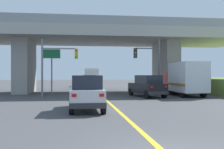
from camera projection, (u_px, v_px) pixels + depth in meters
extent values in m
plane|color=#424244|center=(97.00, 92.00, 31.98)|extent=(160.00, 160.00, 0.00)
cube|color=#A8A59E|center=(97.00, 37.00, 31.99)|extent=(35.66, 10.32, 1.14)
cube|color=#9A9891|center=(25.00, 67.00, 30.96)|extent=(1.62, 6.19, 5.98)
cube|color=#9A9891|center=(165.00, 67.00, 33.02)|extent=(1.62, 6.19, 5.98)
cube|color=gray|center=(101.00, 20.00, 27.02)|extent=(35.66, 0.20, 0.90)
cube|color=gray|center=(95.00, 35.00, 36.96)|extent=(35.66, 0.20, 0.90)
cube|color=yellow|center=(112.00, 105.00, 18.14)|extent=(0.20, 22.83, 0.01)
cube|color=silver|center=(87.00, 96.00, 15.83)|extent=(1.83, 4.73, 0.90)
cube|color=#1E232D|center=(87.00, 82.00, 15.47)|extent=(1.61, 2.60, 0.76)
cube|color=#2D2D30|center=(88.00, 106.00, 13.53)|extent=(1.87, 0.20, 0.28)
cube|color=red|center=(74.00, 95.00, 13.38)|extent=(0.24, 0.06, 0.16)
cube|color=red|center=(102.00, 95.00, 13.55)|extent=(0.24, 0.06, 0.16)
cylinder|color=black|center=(73.00, 101.00, 17.52)|extent=(0.26, 0.72, 0.72)
cylinder|color=black|center=(98.00, 101.00, 17.72)|extent=(0.26, 0.72, 0.72)
cylinder|color=black|center=(72.00, 108.00, 13.92)|extent=(0.26, 0.72, 0.72)
cylinder|color=black|center=(103.00, 107.00, 14.13)|extent=(0.26, 0.72, 0.72)
cube|color=black|center=(147.00, 88.00, 25.22)|extent=(2.72, 5.02, 0.90)
cube|color=#1E232D|center=(148.00, 79.00, 24.89)|extent=(2.09, 2.88, 0.76)
cube|color=#2D2D30|center=(158.00, 93.00, 23.01)|extent=(1.87, 0.56, 0.28)
cube|color=red|center=(152.00, 87.00, 22.73)|extent=(0.25, 0.11, 0.16)
cube|color=red|center=(166.00, 87.00, 23.16)|extent=(0.25, 0.11, 0.16)
cylinder|color=black|center=(131.00, 92.00, 26.70)|extent=(0.39, 0.76, 0.72)
cylinder|color=black|center=(146.00, 92.00, 27.21)|extent=(0.39, 0.76, 0.72)
cylinder|color=black|center=(147.00, 94.00, 23.23)|extent=(0.39, 0.76, 0.72)
cylinder|color=black|center=(164.00, 94.00, 23.75)|extent=(0.39, 0.76, 0.72)
cube|color=red|center=(175.00, 81.00, 28.85)|extent=(2.20, 2.00, 1.90)
cube|color=silver|center=(188.00, 77.00, 25.59)|extent=(2.31, 4.57, 2.78)
cube|color=#B26619|center=(188.00, 84.00, 25.59)|extent=(2.33, 4.48, 0.24)
cylinder|color=black|center=(166.00, 90.00, 28.73)|extent=(0.30, 0.90, 0.90)
cylinder|color=black|center=(184.00, 90.00, 28.98)|extent=(0.30, 0.90, 0.90)
cylinder|color=black|center=(182.00, 93.00, 24.33)|extent=(0.30, 0.90, 0.90)
cylinder|color=black|center=(203.00, 92.00, 24.58)|extent=(0.30, 0.90, 0.90)
cube|color=silver|center=(89.00, 83.00, 40.16)|extent=(1.95, 4.31, 0.90)
cube|color=#1E232D|center=(89.00, 78.00, 39.84)|extent=(1.72, 2.37, 0.76)
cube|color=#2D2D30|center=(89.00, 86.00, 38.07)|extent=(1.99, 0.20, 0.28)
cube|color=red|center=(84.00, 82.00, 37.91)|extent=(0.24, 0.06, 0.16)
cube|color=red|center=(94.00, 82.00, 38.09)|extent=(0.24, 0.06, 0.16)
cylinder|color=black|center=(82.00, 86.00, 41.65)|extent=(0.26, 0.72, 0.72)
cylinder|color=black|center=(94.00, 86.00, 41.87)|extent=(0.26, 0.72, 0.72)
cylinder|color=black|center=(83.00, 87.00, 38.46)|extent=(0.26, 0.72, 0.72)
cylinder|color=black|center=(95.00, 87.00, 38.68)|extent=(0.26, 0.72, 0.72)
cylinder|color=#56595E|center=(159.00, 68.00, 26.48)|extent=(0.18, 0.18, 5.48)
cylinder|color=#56595E|center=(147.00, 48.00, 26.34)|extent=(2.37, 0.12, 0.12)
cube|color=#232326|center=(135.00, 53.00, 26.19)|extent=(0.32, 0.26, 0.96)
sphere|color=red|center=(136.00, 50.00, 26.04)|extent=(0.16, 0.16, 0.16)
sphere|color=gold|center=(136.00, 53.00, 26.04)|extent=(0.16, 0.16, 0.16)
sphere|color=green|center=(136.00, 56.00, 26.04)|extent=(0.16, 0.16, 0.16)
cylinder|color=slate|center=(42.00, 68.00, 25.35)|extent=(0.18, 0.18, 5.40)
cylinder|color=slate|center=(59.00, 49.00, 25.55)|extent=(3.18, 0.12, 0.12)
cube|color=gold|center=(76.00, 54.00, 25.75)|extent=(0.32, 0.26, 0.96)
sphere|color=red|center=(76.00, 51.00, 25.60)|extent=(0.16, 0.16, 0.16)
sphere|color=gold|center=(76.00, 54.00, 25.60)|extent=(0.16, 0.16, 0.16)
sphere|color=green|center=(76.00, 57.00, 25.60)|extent=(0.16, 0.16, 0.16)
cylinder|color=slate|center=(52.00, 71.00, 28.91)|extent=(0.14, 0.14, 4.94)
cube|color=#197242|center=(52.00, 54.00, 28.86)|extent=(1.76, 0.08, 0.90)
cube|color=white|center=(52.00, 54.00, 28.85)|extent=(1.84, 0.04, 0.98)
cube|color=red|center=(90.00, 78.00, 52.35)|extent=(2.20, 2.00, 1.90)
cube|color=silver|center=(91.00, 76.00, 48.75)|extent=(2.31, 5.24, 2.70)
cube|color=#195999|center=(91.00, 80.00, 48.75)|extent=(2.33, 5.13, 0.24)
cylinder|color=black|center=(85.00, 83.00, 52.22)|extent=(0.30, 0.90, 0.90)
cylinder|color=black|center=(96.00, 83.00, 52.47)|extent=(0.30, 0.90, 0.90)
cylinder|color=black|center=(86.00, 84.00, 47.33)|extent=(0.30, 0.90, 0.90)
cylinder|color=black|center=(97.00, 84.00, 47.58)|extent=(0.30, 0.90, 0.90)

